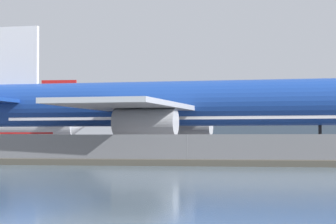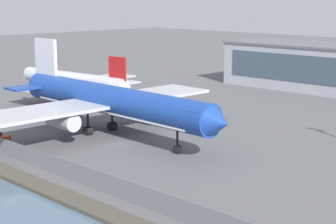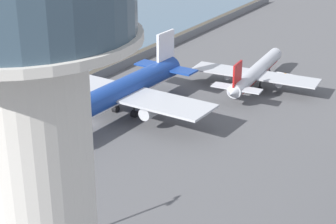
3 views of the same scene
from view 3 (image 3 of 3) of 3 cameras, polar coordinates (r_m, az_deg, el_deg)
The scene contains 8 objects.
ground_plane at distance 122.09m, azimuth -7.84°, elevation -1.23°, with size 500.00×500.00×0.00m, color #565659.
shoreline_seawall at distance 135.11m, azimuth -14.64°, elevation 0.75°, with size 320.00×3.00×0.50m.
perimeter_fence at distance 131.69m, azimuth -13.30°, elevation 0.78°, with size 280.00×0.10×2.55m.
cargo_jet_blue at distance 122.31m, azimuth -5.17°, elevation 1.94°, with size 51.13×43.49×15.45m.
passenger_jet_silver at distance 142.67m, azimuth 8.92°, elevation 4.02°, with size 37.37×32.33×10.56m.
baggage_tug at distance 139.44m, azimuth -8.45°, elevation 2.20°, with size 3.55×3.10×1.80m.
ops_van at distance 148.11m, azimuth 11.78°, elevation 3.39°, with size 2.29×5.27×2.48m.
apron_light_mast_apron_west at distance 77.10m, azimuth -16.72°, elevation -7.90°, with size 3.20×0.40×19.66m.
Camera 3 is at (85.49, 72.00, 49.13)m, focal length 60.00 mm.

